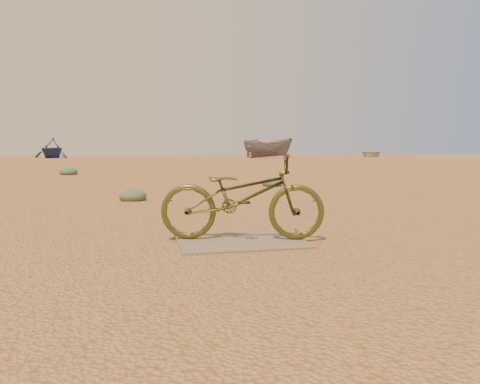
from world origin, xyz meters
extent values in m
plane|color=#BC7C49|center=(0.00, 0.00, 0.00)|extent=(120.00, 120.00, 0.00)
cube|color=#796750|center=(0.54, 0.07, 0.01)|extent=(1.39, 1.13, 0.02)
imported|color=#46491C|center=(0.57, 0.09, 0.50)|extent=(1.92, 1.06, 0.96)
imported|color=navy|center=(-8.36, 45.28, 1.03)|extent=(4.52, 4.83, 2.05)
imported|color=slate|center=(13.01, 40.93, 1.01)|extent=(5.25, 2.04, 2.02)
imported|color=beige|center=(26.78, 45.01, 0.46)|extent=(4.46, 5.22, 0.92)
ellipsoid|color=#57724C|center=(-0.61, 4.52, 0.00)|extent=(0.54, 0.54, 0.30)
ellipsoid|color=#57724C|center=(3.11, 7.20, 0.00)|extent=(0.56, 0.56, 0.31)
ellipsoid|color=#57724C|center=(-3.00, 14.19, 0.00)|extent=(0.68, 0.68, 0.38)
camera|label=1|loc=(-0.62, -4.93, 1.04)|focal=35.00mm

